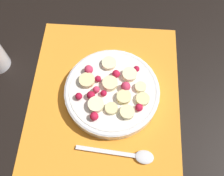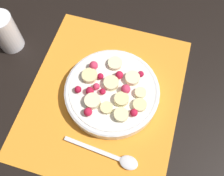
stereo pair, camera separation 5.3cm
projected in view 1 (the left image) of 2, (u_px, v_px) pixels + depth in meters
ground_plane at (104, 97)px, 0.61m from camera, size 3.00×3.00×0.00m
placemat at (104, 97)px, 0.60m from camera, size 0.43×0.36×0.01m
fruit_bowl at (112, 91)px, 0.59m from camera, size 0.22×0.22×0.05m
spoon at (131, 155)px, 0.54m from camera, size 0.03×0.17×0.01m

